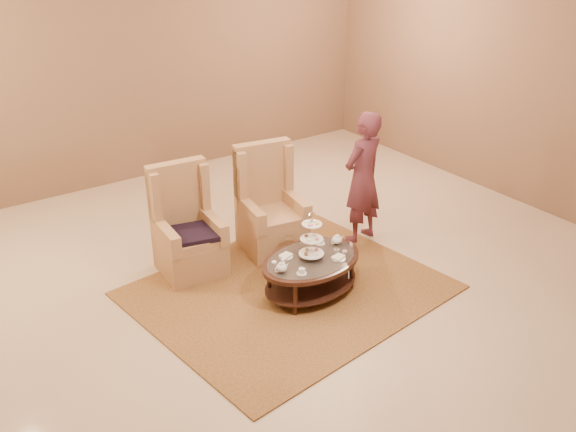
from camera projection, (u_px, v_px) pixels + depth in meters
ground at (290, 297)px, 6.73m from camera, size 8.00×8.00×0.00m
ceiling at (290, 297)px, 6.73m from camera, size 8.00×8.00×0.02m
wall_back at (125, 61)px, 8.90m from camera, size 8.00×0.04×3.50m
wall_right at (552, 78)px, 8.01m from camera, size 0.04×8.00×3.50m
rug at (289, 290)px, 6.84m from camera, size 3.28×2.84×0.02m
tea_table at (311, 265)px, 6.65m from camera, size 1.21×0.89×0.96m
armchair_left at (187, 236)px, 7.08m from camera, size 0.71×0.74×1.22m
armchair_right at (269, 215)px, 7.54m from camera, size 0.79×0.81×1.26m
person at (363, 178)px, 7.56m from camera, size 0.65×0.49×1.62m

